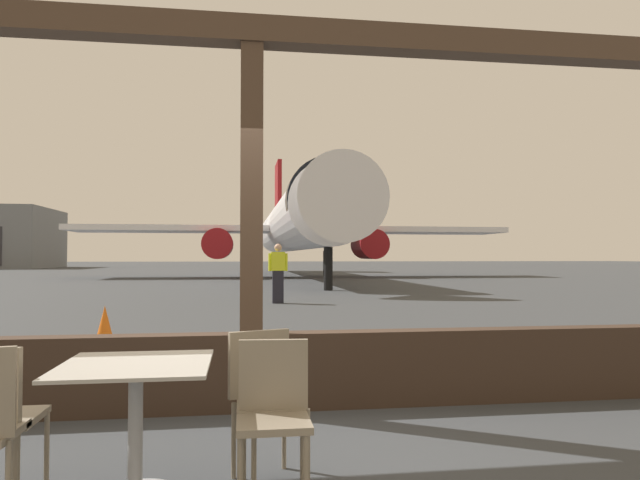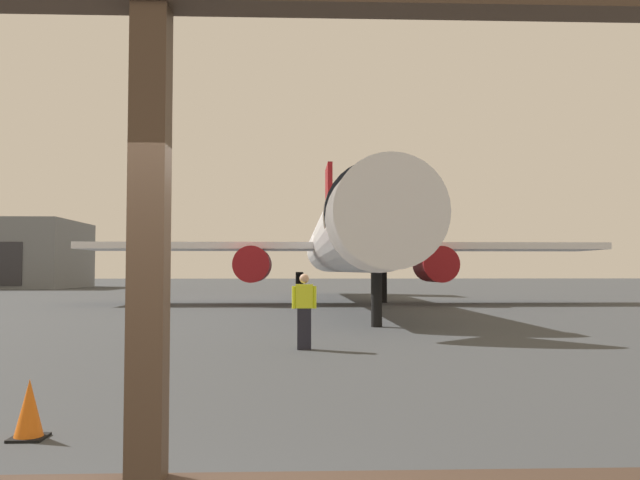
% 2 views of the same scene
% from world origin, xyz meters
% --- Properties ---
extents(ground_plane, '(220.00, 220.00, 0.00)m').
position_xyz_m(ground_plane, '(0.00, 40.00, 0.00)').
color(ground_plane, '#383A3D').
extents(window_frame, '(8.84, 0.24, 3.52)m').
position_xyz_m(window_frame, '(0.00, 0.00, 1.22)').
color(window_frame, '#38281E').
rests_on(window_frame, ground).
extents(dining_table, '(0.82, 0.82, 0.77)m').
position_xyz_m(dining_table, '(-0.67, -1.80, 0.46)').
color(dining_table, '#ADA89E').
rests_on(dining_table, ground).
extents(cafe_chair_window_left, '(0.49, 0.49, 0.89)m').
position_xyz_m(cafe_chair_window_left, '(0.06, -1.56, 0.54)').
color(cafe_chair_window_left, gray).
rests_on(cafe_chair_window_left, ground).
extents(cafe_chair_aisle_right, '(0.41, 0.41, 0.88)m').
position_xyz_m(cafe_chair_aisle_right, '(0.09, -1.88, 0.53)').
color(cafe_chair_aisle_right, gray).
rests_on(cafe_chair_aisle_right, ground).
extents(airplane, '(28.52, 35.96, 10.16)m').
position_xyz_m(airplane, '(3.43, 31.60, 3.43)').
color(airplane, silver).
rests_on(airplane, ground).
extents(ground_crew_worker, '(0.57, 0.22, 1.74)m').
position_xyz_m(ground_crew_worker, '(1.00, 11.42, 0.90)').
color(ground_crew_worker, black).
rests_on(ground_crew_worker, ground).
extents(traffic_cone, '(0.36, 0.36, 0.64)m').
position_xyz_m(traffic_cone, '(-2.07, 3.59, 0.30)').
color(traffic_cone, orange).
rests_on(traffic_cone, ground).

